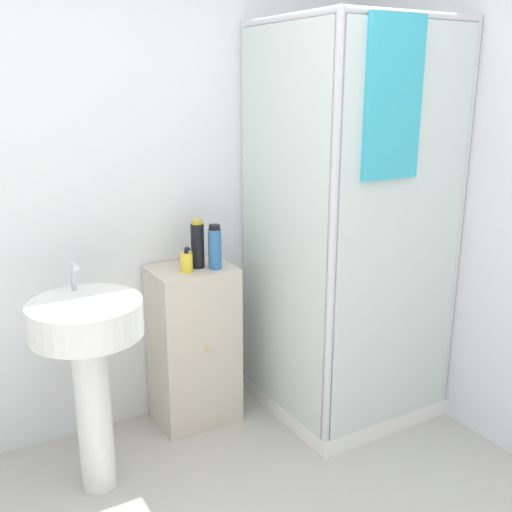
% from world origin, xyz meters
% --- Properties ---
extents(wall_back, '(6.40, 0.06, 2.50)m').
position_xyz_m(wall_back, '(0.00, 1.70, 1.25)').
color(wall_back, silver).
rests_on(wall_back, ground_plane).
extents(shower_enclosure, '(0.84, 0.87, 2.08)m').
position_xyz_m(shower_enclosure, '(1.19, 1.17, 0.60)').
color(shower_enclosure, white).
rests_on(shower_enclosure, ground_plane).
extents(vanity_cabinet, '(0.42, 0.35, 0.87)m').
position_xyz_m(vanity_cabinet, '(0.45, 1.50, 0.43)').
color(vanity_cabinet, beige).
rests_on(vanity_cabinet, ground_plane).
extents(sink, '(0.48, 0.48, 1.03)m').
position_xyz_m(sink, '(-0.17, 1.20, 0.67)').
color(sink, white).
rests_on(sink, ground_plane).
extents(soap_dispenser, '(0.06, 0.06, 0.13)m').
position_xyz_m(soap_dispenser, '(0.40, 1.44, 0.92)').
color(soap_dispenser, yellow).
rests_on(soap_dispenser, vanity_cabinet).
extents(shampoo_bottle_tall_black, '(0.07, 0.07, 0.25)m').
position_xyz_m(shampoo_bottle_tall_black, '(0.48, 1.48, 0.99)').
color(shampoo_bottle_tall_black, black).
rests_on(shampoo_bottle_tall_black, vanity_cabinet).
extents(shampoo_bottle_blue, '(0.07, 0.07, 0.23)m').
position_xyz_m(shampoo_bottle_blue, '(0.55, 1.42, 0.98)').
color(shampoo_bottle_blue, '#2D66A3').
rests_on(shampoo_bottle_blue, vanity_cabinet).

